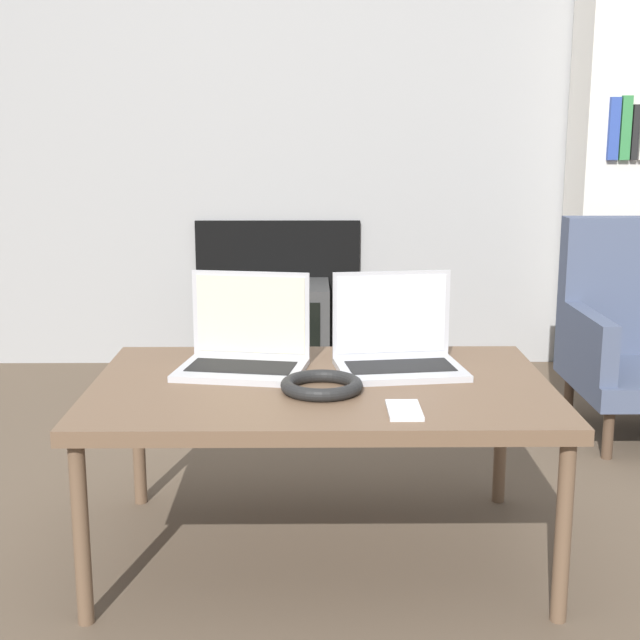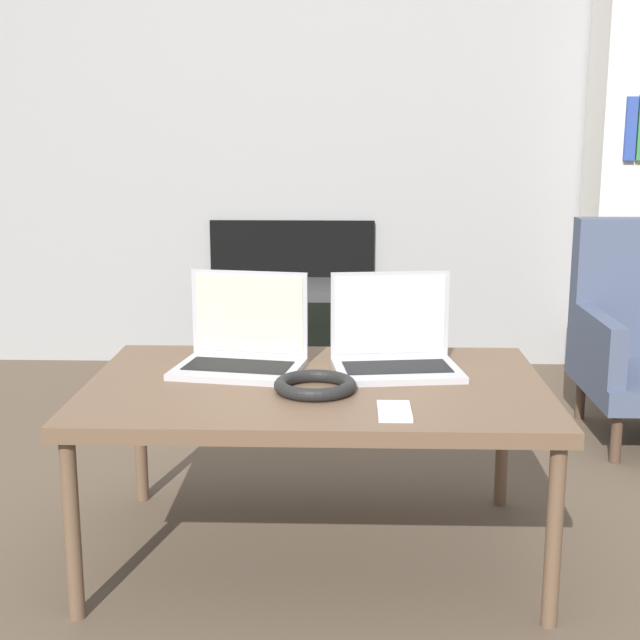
{
  "view_description": "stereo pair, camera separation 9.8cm",
  "coord_description": "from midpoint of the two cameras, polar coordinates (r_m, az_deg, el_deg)",
  "views": [
    {
      "loc": [
        -0.02,
        -1.81,
        1.06
      ],
      "look_at": [
        0.0,
        0.59,
        0.55
      ],
      "focal_mm": 50.0,
      "sensor_mm": 36.0,
      "label": 1
    },
    {
      "loc": [
        0.07,
        -1.81,
        1.06
      ],
      "look_at": [
        0.0,
        0.59,
        0.55
      ],
      "focal_mm": 50.0,
      "sensor_mm": 36.0,
      "label": 2
    }
  ],
  "objects": [
    {
      "name": "table",
      "position": [
        2.19,
        -1.2,
        -4.84
      ],
      "size": [
        1.12,
        0.72,
        0.45
      ],
      "color": "brown",
      "rests_on": "ground_plane"
    },
    {
      "name": "ground_plane",
      "position": [
        2.1,
        -1.24,
        -18.27
      ],
      "size": [
        14.0,
        14.0,
        0.0
      ],
      "primitive_type": "plane",
      "color": "brown"
    },
    {
      "name": "headphones",
      "position": [
        2.1,
        -1.26,
        -4.2
      ],
      "size": [
        0.19,
        0.19,
        0.03
      ],
      "color": "black",
      "rests_on": "table"
    },
    {
      "name": "tv",
      "position": [
        3.89,
        -3.49,
        -0.65
      ],
      "size": [
        0.45,
        0.38,
        0.4
      ],
      "color": "#383838",
      "rests_on": "ground_plane"
    },
    {
      "name": "phone",
      "position": [
        1.96,
        3.98,
        -5.79
      ],
      "size": [
        0.07,
        0.13,
        0.01
      ],
      "color": "silver",
      "rests_on": "table"
    },
    {
      "name": "wall_back",
      "position": [
        4.03,
        -0.99,
        15.34
      ],
      "size": [
        7.0,
        0.08,
        2.6
      ],
      "color": "#999999",
      "rests_on": "ground_plane"
    },
    {
      "name": "laptop_left",
      "position": [
        2.3,
        -6.03,
        -1.8
      ],
      "size": [
        0.35,
        0.28,
        0.24
      ],
      "rotation": [
        0.0,
        0.0,
        -0.17
      ],
      "color": "#B2B2B7",
      "rests_on": "table"
    },
    {
      "name": "laptop_right",
      "position": [
        2.3,
        3.72,
        -1.78
      ],
      "size": [
        0.34,
        0.27,
        0.24
      ],
      "rotation": [
        0.0,
        0.0,
        0.13
      ],
      "color": "#B2B2B7",
      "rests_on": "table"
    }
  ]
}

